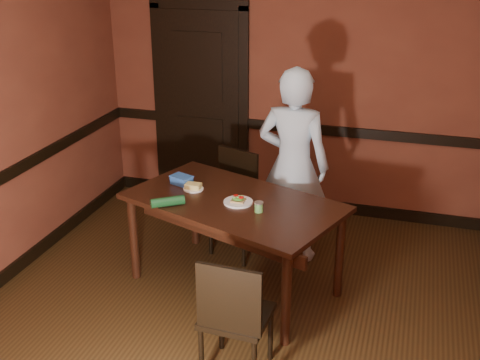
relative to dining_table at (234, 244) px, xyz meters
The scene contains 15 objects.
floor 0.68m from the dining_table, 78.49° to the right, with size 4.00×4.50×0.01m, color black.
wall_back 1.96m from the dining_table, 86.29° to the left, with size 4.00×0.02×2.70m, color brown.
dado_back 1.77m from the dining_table, 86.26° to the left, with size 4.00×0.03×0.10m, color black.
baseboard_back 1.73m from the dining_table, 86.26° to the left, with size 4.00×0.03×0.12m, color black.
baseboard_left 1.98m from the dining_table, 163.83° to the right, with size 0.03×4.50×0.12m, color black.
door 2.02m from the dining_table, 117.99° to the left, with size 1.05×0.07×2.20m.
dining_table is the anchor object (origin of this frame).
chair_far 0.59m from the dining_table, 102.32° to the left, with size 0.44×0.44×0.94m, color black, non-canonical shape.
chair_near 1.06m from the dining_table, 71.67° to the right, with size 0.42×0.42×0.90m, color black, non-canonical shape.
person 0.89m from the dining_table, 63.59° to the left, with size 0.64×0.42×1.75m, color #ACC6D7.
sandwich_plate 0.42m from the dining_table, 40.04° to the right, with size 0.23×0.23×0.06m.
sauce_jar 0.52m from the dining_table, 31.73° to the right, with size 0.07×0.07×0.08m.
cheese_saucer 0.58m from the dining_table, 164.31° to the left, with size 0.17×0.17×0.05m.
food_tub 0.70m from the dining_table, 160.08° to the left, with size 0.21×0.18×0.07m.
wrapped_veg 0.68m from the dining_table, 150.75° to the right, with size 0.07×0.07×0.26m, color #13401D.
Camera 1 is at (1.19, -3.61, 2.74)m, focal length 45.00 mm.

